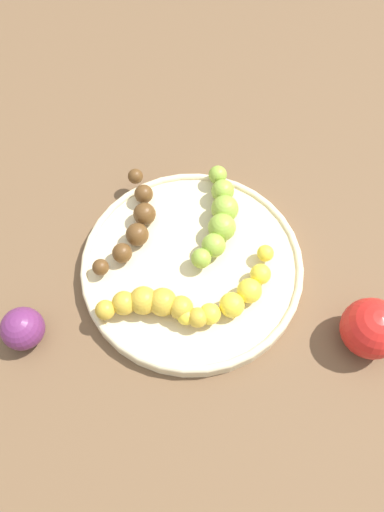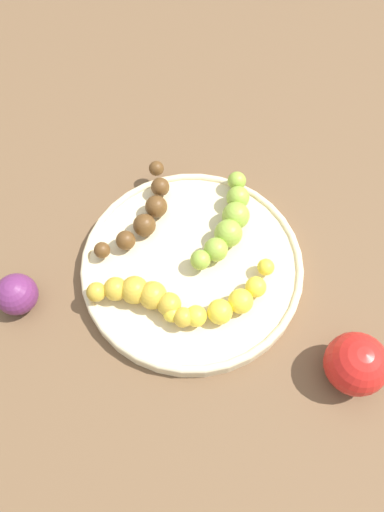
{
  "view_description": "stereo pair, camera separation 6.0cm",
  "coord_description": "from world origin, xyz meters",
  "px_view_note": "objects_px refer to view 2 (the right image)",
  "views": [
    {
      "loc": [
        -0.08,
        0.28,
        0.57
      ],
      "look_at": [
        0.0,
        0.0,
        0.04
      ],
      "focal_mm": 33.94,
      "sensor_mm": 36.0,
      "label": 1
    },
    {
      "loc": [
        -0.13,
        0.25,
        0.57
      ],
      "look_at": [
        0.0,
        0.0,
        0.04
      ],
      "focal_mm": 33.94,
      "sensor_mm": 36.0,
      "label": 2
    }
  ],
  "objects_px": {
    "banana_overripe": "(145,213)",
    "banana_yellow": "(227,302)",
    "banana_green": "(228,223)",
    "fruit_bowl": "(192,265)",
    "banana_spotted": "(142,296)",
    "plum_purple": "(17,294)",
    "apple_red": "(356,364)"
  },
  "relations": [
    {
      "from": "banana_green",
      "to": "banana_overripe",
      "type": "bearing_deg",
      "value": -167.39
    },
    {
      "from": "apple_red",
      "to": "fruit_bowl",
      "type": "bearing_deg",
      "value": -8.78
    },
    {
      "from": "banana_spotted",
      "to": "banana_yellow",
      "type": "bearing_deg",
      "value": -76.48
    },
    {
      "from": "banana_green",
      "to": "plum_purple",
      "type": "distance_m",
      "value": 0.28
    },
    {
      "from": "banana_overripe",
      "to": "plum_purple",
      "type": "bearing_deg",
      "value": -117.22
    },
    {
      "from": "banana_yellow",
      "to": "banana_overripe",
      "type": "bearing_deg",
      "value": -168.3
    },
    {
      "from": "banana_spotted",
      "to": "plum_purple",
      "type": "distance_m",
      "value": 0.16
    },
    {
      "from": "banana_yellow",
      "to": "banana_green",
      "type": "distance_m",
      "value": 0.11
    },
    {
      "from": "banana_spotted",
      "to": "banana_green",
      "type": "relative_size",
      "value": 0.82
    },
    {
      "from": "banana_spotted",
      "to": "banana_yellow",
      "type": "xyz_separation_m",
      "value": [
        -0.09,
        -0.04,
        -0.0
      ]
    },
    {
      "from": "fruit_bowl",
      "to": "apple_red",
      "type": "xyz_separation_m",
      "value": [
        -0.23,
        0.04,
        0.02
      ]
    },
    {
      "from": "banana_spotted",
      "to": "banana_green",
      "type": "distance_m",
      "value": 0.15
    },
    {
      "from": "fruit_bowl",
      "to": "plum_purple",
      "type": "relative_size",
      "value": 5.52
    },
    {
      "from": "banana_spotted",
      "to": "banana_overripe",
      "type": "relative_size",
      "value": 0.79
    },
    {
      "from": "banana_yellow",
      "to": "banana_overripe",
      "type": "xyz_separation_m",
      "value": [
        0.15,
        -0.06,
        -0.0
      ]
    },
    {
      "from": "fruit_bowl",
      "to": "banana_yellow",
      "type": "distance_m",
      "value": 0.08
    },
    {
      "from": "banana_spotted",
      "to": "banana_overripe",
      "type": "height_order",
      "value": "banana_spotted"
    },
    {
      "from": "banana_green",
      "to": "apple_red",
      "type": "bearing_deg",
      "value": -31.82
    },
    {
      "from": "fruit_bowl",
      "to": "banana_spotted",
      "type": "distance_m",
      "value": 0.08
    },
    {
      "from": "fruit_bowl",
      "to": "apple_red",
      "type": "bearing_deg",
      "value": 171.22
    },
    {
      "from": "banana_yellow",
      "to": "banana_green",
      "type": "height_order",
      "value": "banana_green"
    },
    {
      "from": "banana_yellow",
      "to": "banana_green",
      "type": "relative_size",
      "value": 0.8
    },
    {
      "from": "fruit_bowl",
      "to": "banana_green",
      "type": "relative_size",
      "value": 1.77
    },
    {
      "from": "banana_spotted",
      "to": "apple_red",
      "type": "relative_size",
      "value": 1.84
    },
    {
      "from": "fruit_bowl",
      "to": "banana_overripe",
      "type": "bearing_deg",
      "value": -18.83
    },
    {
      "from": "plum_purple",
      "to": "fruit_bowl",
      "type": "bearing_deg",
      "value": -140.01
    },
    {
      "from": "fruit_bowl",
      "to": "banana_spotted",
      "type": "height_order",
      "value": "banana_spotted"
    },
    {
      "from": "fruit_bowl",
      "to": "plum_purple",
      "type": "bearing_deg",
      "value": 39.99
    },
    {
      "from": "fruit_bowl",
      "to": "banana_yellow",
      "type": "relative_size",
      "value": 2.21
    },
    {
      "from": "banana_yellow",
      "to": "plum_purple",
      "type": "bearing_deg",
      "value": -121.0
    },
    {
      "from": "fruit_bowl",
      "to": "banana_yellow",
      "type": "bearing_deg",
      "value": 152.82
    },
    {
      "from": "banana_overripe",
      "to": "banana_yellow",
      "type": "bearing_deg",
      "value": -23.96
    }
  ]
}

